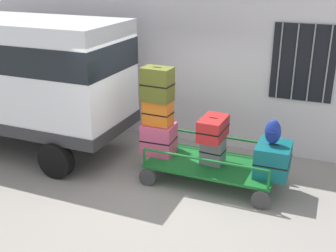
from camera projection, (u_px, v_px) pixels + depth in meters
ground_plane at (159, 180)px, 7.93m from camera, size 40.00×40.00×0.00m
building_wall at (201, 29)px, 8.93m from camera, size 12.00×0.38×5.00m
van at (18, 71)px, 8.76m from camera, size 4.69×1.96×2.79m
luggage_cart at (212, 166)px, 7.79m from camera, size 2.39×1.28×0.37m
cart_railing at (213, 149)px, 7.67m from camera, size 2.29×1.14×0.34m
suitcase_left_bottom at (159, 139)px, 8.08m from camera, size 0.62×0.52×0.61m
suitcase_left_middle at (158, 113)px, 7.85m from camera, size 0.54×0.34×0.47m
suitcase_left_top at (157, 84)px, 7.64m from camera, size 0.57×0.40×0.63m
suitcase_midleft_bottom at (213, 151)px, 7.69m from camera, size 0.44×0.35×0.51m
suitcase_midleft_middle at (213, 128)px, 7.49m from camera, size 0.43×0.69×0.39m
suitcase_center_bottom at (273, 159)px, 7.29m from camera, size 0.59×0.72×0.56m
backpack at (273, 132)px, 7.12m from camera, size 0.27×0.22×0.44m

